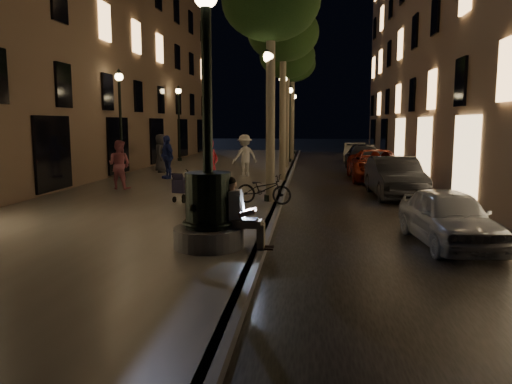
# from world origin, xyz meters

# --- Properties ---
(ground) EXTENTS (120.00, 120.00, 0.00)m
(ground) POSITION_xyz_m (0.00, 15.00, 0.00)
(ground) COLOR black
(ground) RESTS_ON ground
(cobble_lane) EXTENTS (6.00, 45.00, 0.02)m
(cobble_lane) POSITION_xyz_m (3.00, 15.00, 0.01)
(cobble_lane) COLOR black
(cobble_lane) RESTS_ON ground
(promenade) EXTENTS (8.00, 45.00, 0.20)m
(promenade) POSITION_xyz_m (-4.00, 15.00, 0.10)
(promenade) COLOR #69655C
(promenade) RESTS_ON ground
(curb_strip) EXTENTS (0.25, 45.00, 0.20)m
(curb_strip) POSITION_xyz_m (0.00, 15.00, 0.10)
(curb_strip) COLOR #59595B
(curb_strip) RESTS_ON ground
(building_right) EXTENTS (8.00, 36.00, 15.00)m
(building_right) POSITION_xyz_m (10.00, 18.00, 7.50)
(building_right) COLOR #816751
(building_right) RESTS_ON ground
(building_left) EXTENTS (8.00, 36.00, 15.00)m
(building_left) POSITION_xyz_m (-12.00, 18.00, 7.50)
(building_left) COLOR #816751
(building_left) RESTS_ON ground
(fountain_lamppost) EXTENTS (1.40, 1.40, 5.21)m
(fountain_lamppost) POSITION_xyz_m (-1.00, 2.00, 1.21)
(fountain_lamppost) COLOR #59595B
(fountain_lamppost) RESTS_ON promenade
(seated_man_laptop) EXTENTS (1.05, 0.36, 1.42)m
(seated_man_laptop) POSITION_xyz_m (-0.39, 2.00, 0.94)
(seated_man_laptop) COLOR tan
(seated_man_laptop) RESTS_ON promenade
(tree_near) EXTENTS (3.00, 3.00, 7.30)m
(tree_near) POSITION_xyz_m (-0.25, 8.00, 6.24)
(tree_near) COLOR #6B604C
(tree_near) RESTS_ON promenade
(tree_second) EXTENTS (3.00, 3.00, 7.40)m
(tree_second) POSITION_xyz_m (-0.20, 14.00, 6.33)
(tree_second) COLOR #6B604C
(tree_second) RESTS_ON promenade
(tree_third) EXTENTS (3.00, 3.00, 7.20)m
(tree_third) POSITION_xyz_m (-0.30, 20.00, 6.14)
(tree_third) COLOR #6B604C
(tree_third) RESTS_ON promenade
(tree_far) EXTENTS (3.00, 3.00, 7.50)m
(tree_far) POSITION_xyz_m (-0.22, 26.00, 6.43)
(tree_far) COLOR #6B604C
(tree_far) RESTS_ON promenade
(lamp_curb_a) EXTENTS (0.36, 0.36, 4.81)m
(lamp_curb_a) POSITION_xyz_m (-0.30, 8.00, 3.24)
(lamp_curb_a) COLOR black
(lamp_curb_a) RESTS_ON promenade
(lamp_curb_b) EXTENTS (0.36, 0.36, 4.81)m
(lamp_curb_b) POSITION_xyz_m (-0.30, 16.00, 3.24)
(lamp_curb_b) COLOR black
(lamp_curb_b) RESTS_ON promenade
(lamp_curb_c) EXTENTS (0.36, 0.36, 4.81)m
(lamp_curb_c) POSITION_xyz_m (-0.30, 24.00, 3.24)
(lamp_curb_c) COLOR black
(lamp_curb_c) RESTS_ON promenade
(lamp_curb_d) EXTENTS (0.36, 0.36, 4.81)m
(lamp_curb_d) POSITION_xyz_m (-0.30, 32.00, 3.24)
(lamp_curb_d) COLOR black
(lamp_curb_d) RESTS_ON promenade
(lamp_left_b) EXTENTS (0.36, 0.36, 4.81)m
(lamp_left_b) POSITION_xyz_m (-7.40, 14.00, 3.24)
(lamp_left_b) COLOR black
(lamp_left_b) RESTS_ON promenade
(lamp_left_c) EXTENTS (0.36, 0.36, 4.81)m
(lamp_left_c) POSITION_xyz_m (-7.40, 24.00, 3.24)
(lamp_left_c) COLOR black
(lamp_left_c) RESTS_ON promenade
(stroller) EXTENTS (0.60, 1.01, 1.01)m
(stroller) POSITION_xyz_m (-2.95, 7.60, 0.71)
(stroller) COLOR black
(stroller) RESTS_ON promenade
(car_front) EXTENTS (1.79, 3.75, 1.24)m
(car_front) POSITION_xyz_m (4.02, 3.53, 0.62)
(car_front) COLOR #A8ABB0
(car_front) RESTS_ON ground
(car_second) EXTENTS (1.73, 4.46, 1.45)m
(car_second) POSITION_xyz_m (4.00, 10.52, 0.72)
(car_second) COLOR black
(car_second) RESTS_ON ground
(car_third) EXTENTS (2.38, 5.15, 1.43)m
(car_third) POSITION_xyz_m (4.04, 15.76, 0.72)
(car_third) COLOR maroon
(car_third) RESTS_ON ground
(car_rear) EXTENTS (2.09, 4.93, 1.42)m
(car_rear) POSITION_xyz_m (4.00, 20.87, 0.71)
(car_rear) COLOR #2B2B30
(car_rear) RESTS_ON ground
(car_fifth) EXTENTS (1.79, 4.09, 1.31)m
(car_fifth) POSITION_xyz_m (4.00, 26.55, 0.65)
(car_fifth) COLOR #B0B0AA
(car_fifth) RESTS_ON ground
(pedestrian_red) EXTENTS (0.72, 0.82, 1.89)m
(pedestrian_red) POSITION_xyz_m (-2.56, 10.09, 1.15)
(pedestrian_red) COLOR red
(pedestrian_red) RESTS_ON promenade
(pedestrian_pink) EXTENTS (1.00, 0.84, 1.82)m
(pedestrian_pink) POSITION_xyz_m (-6.05, 10.26, 1.11)
(pedestrian_pink) COLOR #BE6572
(pedestrian_pink) RESTS_ON promenade
(pedestrian_white) EXTENTS (1.42, 1.31, 1.92)m
(pedestrian_white) POSITION_xyz_m (-1.99, 15.11, 1.16)
(pedestrian_white) COLOR silver
(pedestrian_white) RESTS_ON promenade
(pedestrian_blue) EXTENTS (1.09, 1.15, 1.91)m
(pedestrian_blue) POSITION_xyz_m (-5.30, 13.92, 1.16)
(pedestrian_blue) COLOR #293B99
(pedestrian_blue) RESTS_ON promenade
(pedestrian_dark) EXTENTS (0.67, 0.97, 1.90)m
(pedestrian_dark) POSITION_xyz_m (-6.38, 16.56, 1.15)
(pedestrian_dark) COLOR #38373D
(pedestrian_dark) RESTS_ON promenade
(bicycle) EXTENTS (1.82, 0.95, 0.91)m
(bicycle) POSITION_xyz_m (-0.40, 7.42, 0.65)
(bicycle) COLOR black
(bicycle) RESTS_ON promenade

